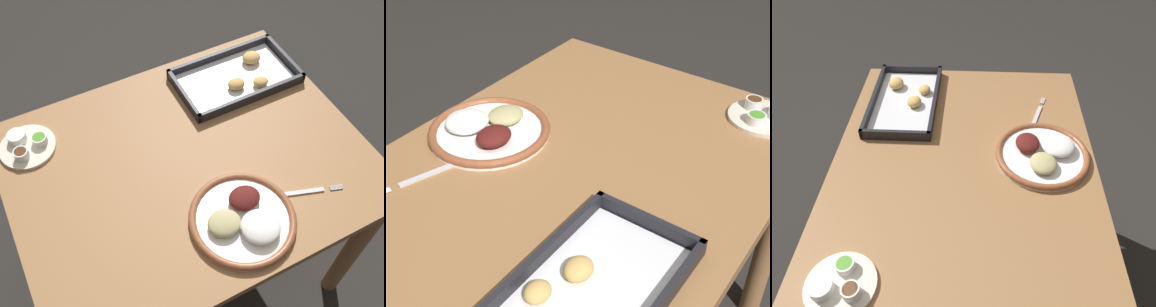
{
  "view_description": "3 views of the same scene",
  "coord_description": "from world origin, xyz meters",
  "views": [
    {
      "loc": [
        -0.33,
        -0.65,
        1.76
      ],
      "look_at": [
        0.01,
        0.0,
        0.75
      ],
      "focal_mm": 42.0,
      "sensor_mm": 36.0,
      "label": 1
    },
    {
      "loc": [
        0.74,
        0.53,
        1.42
      ],
      "look_at": [
        0.01,
        0.0,
        0.75
      ],
      "focal_mm": 50.0,
      "sensor_mm": 36.0,
      "label": 2
    },
    {
      "loc": [
        -0.76,
        -0.04,
        1.51
      ],
      "look_at": [
        0.01,
        0.0,
        0.75
      ],
      "focal_mm": 35.0,
      "sensor_mm": 36.0,
      "label": 3
    }
  ],
  "objects": [
    {
      "name": "saucer_plate",
      "position": [
        -0.39,
        0.26,
        0.73
      ],
      "size": [
        0.16,
        0.16,
        0.04
      ],
      "color": "beige",
      "rests_on": "dining_table"
    },
    {
      "name": "dining_table",
      "position": [
        0.0,
        0.0,
        0.6
      ],
      "size": [
        1.0,
        0.78,
        0.72
      ],
      "color": "olive",
      "rests_on": "ground_plane"
    },
    {
      "name": "fork",
      "position": [
        0.22,
        -0.23,
        0.72
      ],
      "size": [
        0.21,
        0.08,
        0.0
      ],
      "rotation": [
        0.0,
        0.0,
        -0.32
      ],
      "color": "silver",
      "rests_on": "dining_table"
    },
    {
      "name": "dinner_plate",
      "position": [
        0.04,
        -0.23,
        0.73
      ],
      "size": [
        0.28,
        0.28,
        0.05
      ],
      "color": "white",
      "rests_on": "dining_table"
    },
    {
      "name": "baking_tray",
      "position": [
        0.29,
        0.22,
        0.73
      ],
      "size": [
        0.39,
        0.22,
        0.04
      ],
      "color": "black",
      "rests_on": "dining_table"
    },
    {
      "name": "ground_plane",
      "position": [
        0.0,
        0.0,
        0.0
      ],
      "size": [
        8.0,
        8.0,
        0.0
      ],
      "primitive_type": "plane",
      "color": "#282623"
    }
  ]
}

